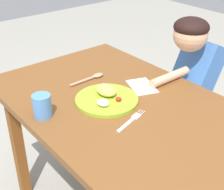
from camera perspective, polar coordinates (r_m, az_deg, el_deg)
dining_table at (r=1.44m, az=2.53°, el=-5.22°), size 1.30×0.79×0.75m
plate at (r=1.42m, az=-0.98°, el=-0.44°), size 0.28×0.28×0.06m
fork at (r=1.29m, az=3.35°, el=-4.55°), size 0.07×0.18×0.01m
spoon at (r=1.61m, az=-3.64°, el=3.05°), size 0.04×0.20×0.02m
drinking_cup at (r=1.33m, az=-12.18°, el=-1.88°), size 0.08×0.08×0.10m
person at (r=1.86m, az=14.07°, el=-0.80°), size 0.20×0.48×1.05m
napkin at (r=1.54m, az=5.28°, el=1.52°), size 0.18×0.16×0.00m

